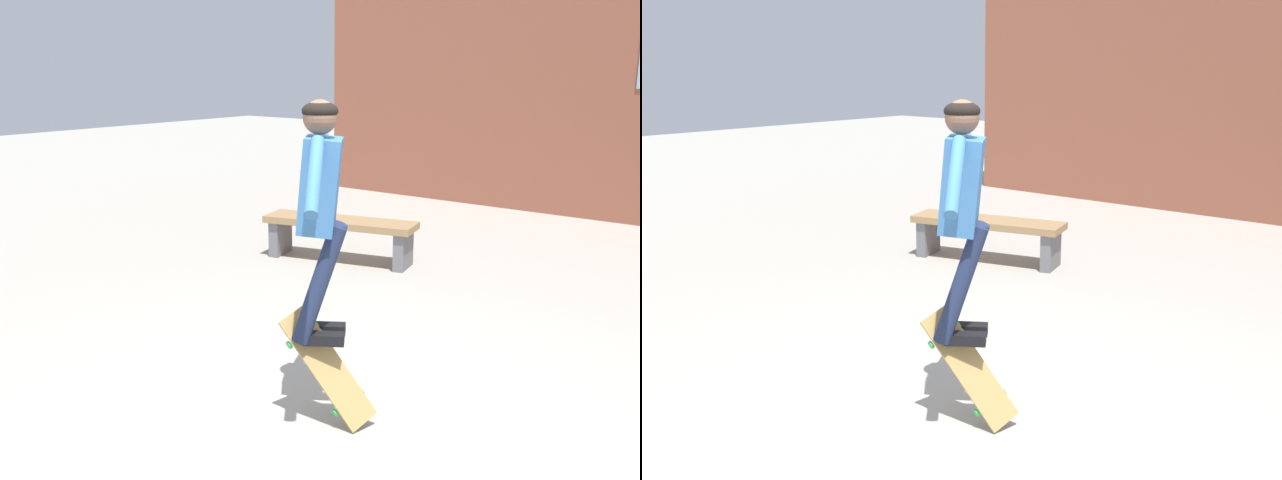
% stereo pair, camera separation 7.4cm
% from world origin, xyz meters
% --- Properties ---
extents(ground_plane, '(40.00, 40.00, 0.00)m').
position_xyz_m(ground_plane, '(0.00, 0.00, 0.00)').
color(ground_plane, '#A39E93').
extents(park_bench, '(1.87, 0.90, 0.51)m').
position_xyz_m(park_bench, '(-2.52, 3.37, 0.37)').
color(park_bench, '#99754C').
rests_on(park_bench, ground_plane).
extents(skater, '(0.78, 1.12, 1.51)m').
position_xyz_m(skater, '(-0.32, 0.21, 1.47)').
color(skater, teal).
extents(skateboard_flipping, '(0.54, 0.37, 0.77)m').
position_xyz_m(skateboard_flipping, '(-0.23, 0.18, 0.39)').
color(skateboard_flipping, '#AD894C').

